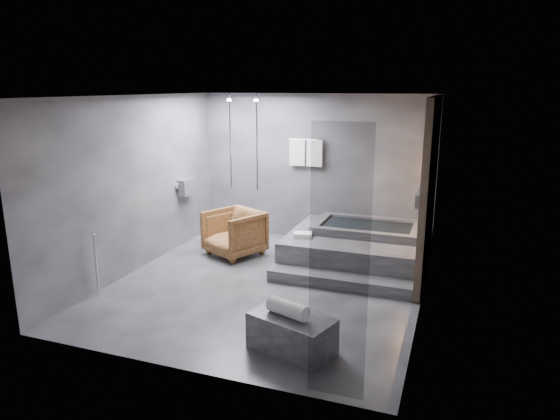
% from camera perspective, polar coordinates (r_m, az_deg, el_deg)
% --- Properties ---
extents(room, '(5.00, 5.04, 2.82)m').
position_cam_1_polar(room, '(7.29, 2.08, 4.50)').
color(room, '#2E2E31').
rests_on(room, ground).
extents(tub_deck, '(2.20, 2.00, 0.50)m').
position_cam_1_polar(tub_deck, '(8.63, 8.63, -4.28)').
color(tub_deck, '#333336').
rests_on(tub_deck, ground).
extents(tub_step, '(2.20, 0.36, 0.18)m').
position_cam_1_polar(tub_step, '(7.60, 6.79, -8.08)').
color(tub_step, '#333336').
rests_on(tub_step, ground).
extents(concrete_bench, '(1.06, 0.79, 0.42)m').
position_cam_1_polar(concrete_bench, '(5.82, 1.35, -13.92)').
color(concrete_bench, '#333335').
rests_on(concrete_bench, ground).
extents(driftwood_chair, '(1.17, 1.18, 0.81)m').
position_cam_1_polar(driftwood_chair, '(8.87, -5.25, -2.62)').
color(driftwood_chair, '#472811').
rests_on(driftwood_chair, ground).
extents(rolled_towel, '(0.53, 0.33, 0.18)m').
position_cam_1_polar(rolled_towel, '(5.69, 0.89, -11.22)').
color(rolled_towel, white).
rests_on(rolled_towel, concrete_bench).
extents(deck_towel, '(0.34, 0.28, 0.08)m').
position_cam_1_polar(deck_towel, '(8.25, 2.61, -2.87)').
color(deck_towel, white).
rests_on(deck_towel, tub_deck).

